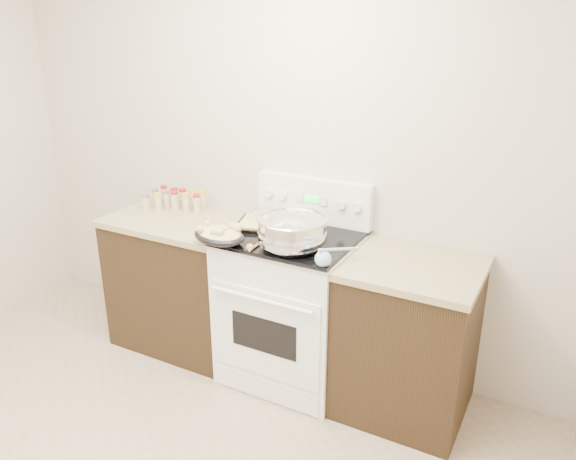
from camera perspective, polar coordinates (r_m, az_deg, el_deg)
The scene contains 10 objects.
room_shell at distance 2.24m, azimuth -25.42°, elevation 7.23°, with size 4.10×3.60×2.75m.
counter_left at distance 3.92m, azimuth -10.37°, elevation -5.02°, with size 0.93×0.67×0.92m.
counter_right at distance 3.28m, azimuth 12.02°, elevation -10.66°, with size 0.73×0.67×0.92m.
kitchen_range at distance 3.49m, azimuth 0.43°, elevation -7.55°, with size 0.78×0.73×1.22m.
mixing_bowl at distance 3.10m, azimuth 0.42°, elevation -0.27°, with size 0.42×0.42×0.23m.
roasting_pan at distance 3.21m, azimuth -7.01°, elevation -0.47°, with size 0.38×0.30×0.11m.
baking_sheet at distance 3.45m, azimuth -1.72°, elevation 0.64°, with size 0.50×0.41×0.06m.
wooden_spoon at distance 3.15m, azimuth -3.42°, elevation -1.55°, with size 0.04×0.28×0.04m.
blue_ladle at distance 2.92m, azimuth 3.75°, elevation -2.85°, with size 0.16×0.27×0.11m.
spice_jars at distance 3.91m, azimuth -11.38°, elevation 3.07°, with size 0.40×0.24×0.13m.
Camera 1 is at (1.78, -1.29, 2.16)m, focal length 35.00 mm.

